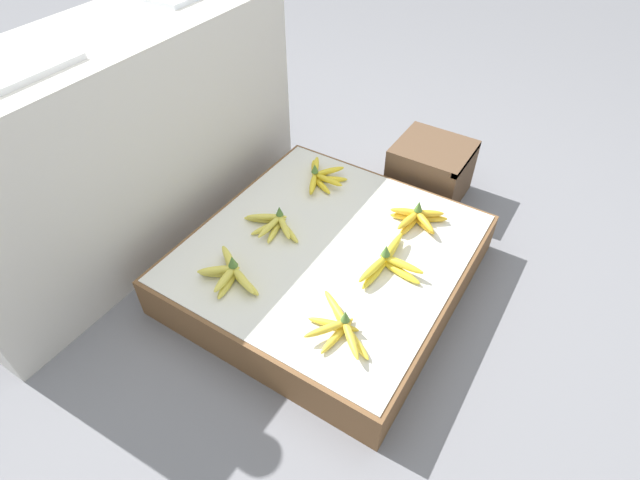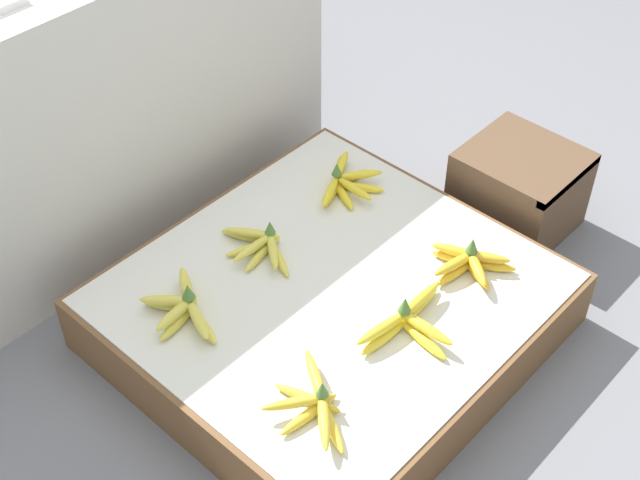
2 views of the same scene
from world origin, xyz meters
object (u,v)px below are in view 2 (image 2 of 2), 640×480
object	(u,v)px
banana_bunch_front_midleft	(408,321)
banana_bunch_front_midright	(469,262)
banana_bunch_front_left	(315,402)
banana_bunch_middle_left	(184,307)
wooden_crate	(519,189)
banana_bunch_middle_midright	(345,182)
banana_bunch_middle_midleft	(260,245)

from	to	relation	value
banana_bunch_front_midleft	banana_bunch_front_midright	size ratio (longest dim) A/B	1.42
banana_bunch_front_midleft	banana_bunch_front_left	bearing A→B (deg)	179.12
banana_bunch_front_midright	banana_bunch_middle_left	size ratio (longest dim) A/B	0.87
wooden_crate	banana_bunch_front_midright	distance (m)	0.42
banana_bunch_front_midleft	banana_bunch_middle_left	size ratio (longest dim) A/B	1.24
banana_bunch_front_left	banana_bunch_middle_midright	world-z (taller)	banana_bunch_front_left
banana_bunch_front_midleft	banana_bunch_front_midright	xyz separation A→B (m)	(0.25, 0.01, -0.00)
banana_bunch_front_midleft	banana_bunch_front_midright	bearing A→B (deg)	2.68
wooden_crate	banana_bunch_middle_left	xyz separation A→B (m)	(-0.97, 0.29, 0.07)
banana_bunch_front_left	banana_bunch_front_midleft	xyz separation A→B (m)	(0.31, -0.00, 0.00)
banana_bunch_front_left	banana_bunch_middle_midleft	size ratio (longest dim) A/B	0.95
wooden_crate	banana_bunch_middle_midright	distance (m)	0.50
wooden_crate	banana_bunch_front_midright	world-z (taller)	banana_bunch_front_midright
banana_bunch_front_left	banana_bunch_front_midleft	world-z (taller)	banana_bunch_front_midleft
wooden_crate	banana_bunch_middle_left	bearing A→B (deg)	163.17
banana_bunch_front_left	banana_bunch_middle_midleft	xyz separation A→B (m)	(0.26, 0.43, -0.00)
banana_bunch_middle_left	banana_bunch_middle_midright	xyz separation A→B (m)	(0.61, 0.03, -0.00)
banana_bunch_middle_left	banana_bunch_middle_midright	bearing A→B (deg)	3.09
banana_bunch_middle_midleft	wooden_crate	bearing A→B (deg)	-24.41
banana_bunch_middle_left	wooden_crate	bearing A→B (deg)	-16.83
banana_bunch_front_midright	banana_bunch_middle_left	distance (m)	0.70
wooden_crate	banana_bunch_middle_midleft	xyz separation A→B (m)	(-0.70, 0.32, 0.07)
wooden_crate	banana_bunch_middle_midleft	distance (m)	0.77
banana_bunch_front_left	wooden_crate	bearing A→B (deg)	6.71
banana_bunch_front_midleft	banana_bunch_middle_midleft	bearing A→B (deg)	96.16
banana_bunch_front_midright	banana_bunch_middle_midleft	bearing A→B (deg)	125.28
banana_bunch_front_midright	banana_bunch_middle_midright	bearing A→B (deg)	85.68
banana_bunch_front_left	banana_bunch_middle_midright	bearing A→B (deg)	36.48
wooden_crate	banana_bunch_middle_midright	world-z (taller)	banana_bunch_middle_midright
banana_bunch_front_left	banana_bunch_front_midleft	size ratio (longest dim) A/B	0.83
banana_bunch_front_midright	banana_bunch_middle_midleft	xyz separation A→B (m)	(-0.30, 0.42, -0.01)
banana_bunch_front_midleft	banana_bunch_middle_left	distance (m)	0.52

